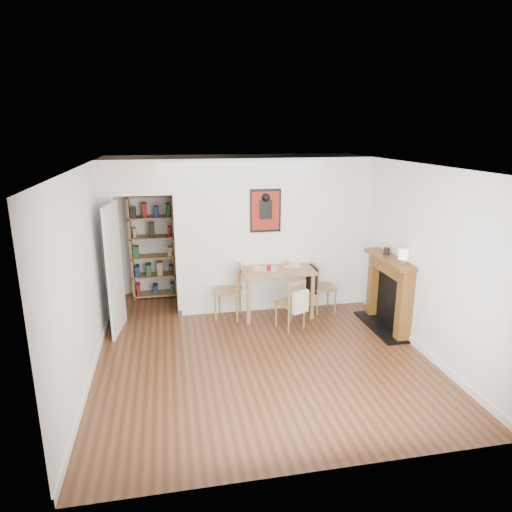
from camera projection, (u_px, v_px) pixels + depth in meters
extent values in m
plane|color=brown|center=(257.00, 345.00, 6.66)|extent=(5.20, 5.20, 0.00)
plane|color=silver|center=(231.00, 223.00, 8.77)|extent=(4.50, 0.00, 4.50)
plane|color=silver|center=(317.00, 344.00, 3.85)|extent=(4.50, 0.00, 4.50)
plane|color=silver|center=(87.00, 269.00, 5.90)|extent=(0.00, 5.20, 5.20)
plane|color=silver|center=(407.00, 252.00, 6.73)|extent=(0.00, 5.20, 5.20)
plane|color=silver|center=(257.00, 165.00, 5.96)|extent=(5.20, 5.20, 0.00)
cube|color=silver|center=(275.00, 236.00, 7.74)|extent=(3.35, 0.10, 2.60)
cube|color=silver|center=(109.00, 243.00, 7.24)|extent=(0.25, 0.10, 2.60)
cube|color=silver|center=(142.00, 178.00, 7.07)|extent=(0.90, 0.10, 0.55)
cube|color=white|center=(117.00, 260.00, 7.34)|extent=(0.06, 0.14, 2.05)
cube|color=white|center=(177.00, 256.00, 7.51)|extent=(0.06, 0.14, 2.05)
cube|color=white|center=(275.00, 306.00, 8.02)|extent=(3.35, 0.02, 0.10)
cube|color=white|center=(90.00, 379.00, 5.67)|extent=(0.02, 4.00, 0.10)
cube|color=white|center=(420.00, 347.00, 6.49)|extent=(0.02, 4.00, 0.10)
cube|color=silver|center=(115.00, 270.00, 6.90)|extent=(0.15, 0.80, 2.00)
cube|color=black|center=(265.00, 211.00, 7.53)|extent=(0.52, 0.02, 0.72)
cube|color=maroon|center=(266.00, 211.00, 7.52)|extent=(0.46, 0.00, 0.64)
cube|color=#9F7D4A|center=(277.00, 269.00, 7.59)|extent=(1.20, 0.76, 0.04)
cube|color=#9F7D4A|center=(248.00, 301.00, 7.30)|extent=(0.05, 0.05, 0.77)
cube|color=#9F7D4A|center=(312.00, 297.00, 7.50)|extent=(0.05, 0.05, 0.77)
cube|color=#9F7D4A|center=(242.00, 288.00, 7.90)|extent=(0.05, 0.05, 0.77)
cube|color=#9F7D4A|center=(301.00, 285.00, 8.09)|extent=(0.05, 0.05, 0.77)
cube|color=black|center=(312.00, 279.00, 7.75)|extent=(0.11, 0.35, 0.44)
cube|color=beige|center=(299.00, 301.00, 6.98)|extent=(0.29, 0.20, 0.35)
cube|color=#9F7D4A|center=(131.00, 247.00, 8.32)|extent=(0.04, 0.33, 1.93)
cube|color=#9F7D4A|center=(174.00, 245.00, 8.47)|extent=(0.04, 0.33, 1.93)
cube|color=#9F7D4A|center=(156.00, 294.00, 8.65)|extent=(0.81, 0.33, 0.03)
cube|color=#9F7D4A|center=(153.00, 256.00, 8.45)|extent=(0.81, 0.33, 0.03)
cube|color=#9F7D4A|center=(150.00, 196.00, 8.15)|extent=(0.81, 0.33, 0.03)
cube|color=maroon|center=(153.00, 246.00, 8.40)|extent=(0.71, 0.26, 0.26)
cube|color=brown|center=(404.00, 306.00, 6.68)|extent=(0.20, 0.16, 1.10)
cube|color=brown|center=(375.00, 284.00, 7.61)|extent=(0.20, 0.16, 1.10)
cube|color=brown|center=(390.00, 259.00, 6.98)|extent=(0.30, 1.21, 0.06)
cube|color=brown|center=(391.00, 267.00, 7.02)|extent=(0.20, 0.85, 0.20)
cube|color=black|center=(392.00, 300.00, 7.18)|extent=(0.08, 0.81, 0.88)
cube|color=black|center=(382.00, 326.00, 7.28)|extent=(0.45, 1.25, 0.03)
cylinder|color=maroon|center=(269.00, 268.00, 7.43)|extent=(0.08, 0.08, 0.10)
sphere|color=#FF530D|center=(287.00, 263.00, 7.71)|extent=(0.09, 0.09, 0.09)
cube|color=#F2E6C7|center=(265.00, 269.00, 7.54)|extent=(0.46, 0.39, 0.00)
cube|color=silver|center=(291.00, 265.00, 7.72)|extent=(0.30, 0.24, 0.01)
cylinder|color=silver|center=(403.00, 262.00, 6.59)|extent=(0.07, 0.07, 0.08)
cylinder|color=#F4E6CB|center=(403.00, 254.00, 6.56)|extent=(0.14, 0.14, 0.14)
cylinder|color=black|center=(387.00, 251.00, 7.10)|extent=(0.10, 0.10, 0.12)
cylinder|color=black|center=(386.00, 250.00, 7.20)|extent=(0.07, 0.07, 0.09)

